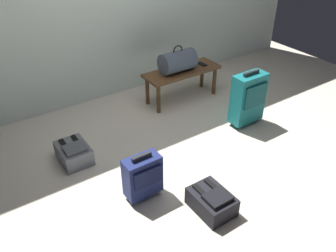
{
  "coord_description": "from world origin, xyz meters",
  "views": [
    {
      "loc": [
        -1.8,
        -2.32,
        2.22
      ],
      "look_at": [
        -0.12,
        0.16,
        0.25
      ],
      "focal_mm": 37.24,
      "sensor_mm": 36.0,
      "label": 1
    }
  ],
  "objects_px": {
    "cell_phone": "(202,64)",
    "suitcase_upright_teal": "(248,98)",
    "bench": "(182,75)",
    "backpack_dark": "(212,201)",
    "suitcase_small_navy": "(143,176)",
    "duffel_bag_slate": "(178,61)",
    "backpack_grey": "(74,153)"
  },
  "relations": [
    {
      "from": "suitcase_upright_teal",
      "to": "cell_phone",
      "type": "bearing_deg",
      "value": 86.07
    },
    {
      "from": "bench",
      "to": "backpack_grey",
      "type": "distance_m",
      "value": 1.73
    },
    {
      "from": "cell_phone",
      "to": "suitcase_upright_teal",
      "type": "height_order",
      "value": "suitcase_upright_teal"
    },
    {
      "from": "cell_phone",
      "to": "suitcase_upright_teal",
      "type": "relative_size",
      "value": 0.22
    },
    {
      "from": "duffel_bag_slate",
      "to": "backpack_grey",
      "type": "distance_m",
      "value": 1.7
    },
    {
      "from": "duffel_bag_slate",
      "to": "backpack_dark",
      "type": "distance_m",
      "value": 1.98
    },
    {
      "from": "suitcase_small_navy",
      "to": "backpack_grey",
      "type": "height_order",
      "value": "suitcase_small_navy"
    },
    {
      "from": "suitcase_small_navy",
      "to": "duffel_bag_slate",
      "type": "bearing_deg",
      "value": 45.18
    },
    {
      "from": "bench",
      "to": "backpack_dark",
      "type": "xyz_separation_m",
      "value": [
        -0.94,
        -1.73,
        -0.25
      ]
    },
    {
      "from": "duffel_bag_slate",
      "to": "cell_phone",
      "type": "xyz_separation_m",
      "value": [
        0.39,
        -0.01,
        -0.13
      ]
    },
    {
      "from": "suitcase_upright_teal",
      "to": "suitcase_small_navy",
      "type": "relative_size",
      "value": 1.44
    },
    {
      "from": "suitcase_small_navy",
      "to": "bench",
      "type": "bearing_deg",
      "value": 43.64
    },
    {
      "from": "backpack_dark",
      "to": "suitcase_small_navy",
      "type": "bearing_deg",
      "value": 130.96
    },
    {
      "from": "bench",
      "to": "suitcase_small_navy",
      "type": "bearing_deg",
      "value": -136.36
    },
    {
      "from": "suitcase_upright_teal",
      "to": "backpack_dark",
      "type": "relative_size",
      "value": 1.74
    },
    {
      "from": "bench",
      "to": "cell_phone",
      "type": "relative_size",
      "value": 6.94
    },
    {
      "from": "suitcase_upright_teal",
      "to": "backpack_grey",
      "type": "distance_m",
      "value": 1.98
    },
    {
      "from": "backpack_dark",
      "to": "bench",
      "type": "bearing_deg",
      "value": 61.45
    },
    {
      "from": "duffel_bag_slate",
      "to": "suitcase_small_navy",
      "type": "bearing_deg",
      "value": -134.82
    },
    {
      "from": "bench",
      "to": "suitcase_upright_teal",
      "type": "distance_m",
      "value": 0.95
    },
    {
      "from": "suitcase_upright_teal",
      "to": "suitcase_small_navy",
      "type": "xyz_separation_m",
      "value": [
        -1.59,
        -0.36,
        -0.1
      ]
    },
    {
      "from": "cell_phone",
      "to": "bench",
      "type": "bearing_deg",
      "value": 178.59
    },
    {
      "from": "cell_phone",
      "to": "backpack_dark",
      "type": "xyz_separation_m",
      "value": [
        -1.26,
        -1.72,
        -0.32
      ]
    },
    {
      "from": "bench",
      "to": "suitcase_small_navy",
      "type": "relative_size",
      "value": 2.17
    },
    {
      "from": "suitcase_small_navy",
      "to": "backpack_dark",
      "type": "height_order",
      "value": "suitcase_small_navy"
    },
    {
      "from": "suitcase_upright_teal",
      "to": "backpack_dark",
      "type": "distance_m",
      "value": 1.47
    },
    {
      "from": "duffel_bag_slate",
      "to": "suitcase_small_navy",
      "type": "relative_size",
      "value": 0.96
    },
    {
      "from": "bench",
      "to": "cell_phone",
      "type": "height_order",
      "value": "cell_phone"
    },
    {
      "from": "cell_phone",
      "to": "backpack_dark",
      "type": "distance_m",
      "value": 2.15
    },
    {
      "from": "bench",
      "to": "backpack_grey",
      "type": "xyz_separation_m",
      "value": [
        -1.65,
        -0.45,
        -0.25
      ]
    },
    {
      "from": "suitcase_small_navy",
      "to": "backpack_dark",
      "type": "bearing_deg",
      "value": -49.04
    },
    {
      "from": "suitcase_small_navy",
      "to": "backpack_grey",
      "type": "xyz_separation_m",
      "value": [
        -0.31,
        0.83,
        -0.15
      ]
    }
  ]
}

